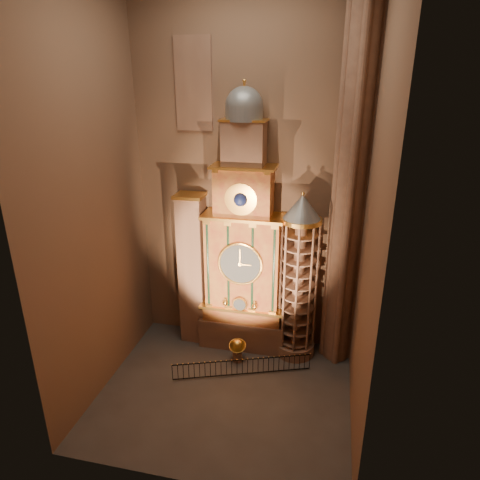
% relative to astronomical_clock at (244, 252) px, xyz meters
% --- Properties ---
extents(floor, '(14.00, 14.00, 0.00)m').
position_rel_astronomical_clock_xyz_m(floor, '(0.00, -4.96, -6.68)').
color(floor, '#383330').
rests_on(floor, ground).
extents(wall_back, '(22.00, 0.00, 22.00)m').
position_rel_astronomical_clock_xyz_m(wall_back, '(0.00, 1.04, 4.32)').
color(wall_back, brown).
rests_on(wall_back, floor).
extents(wall_left, '(0.00, 22.00, 22.00)m').
position_rel_astronomical_clock_xyz_m(wall_left, '(-7.00, -4.96, 4.32)').
color(wall_left, brown).
rests_on(wall_left, floor).
extents(wall_right, '(0.00, 22.00, 22.00)m').
position_rel_astronomical_clock_xyz_m(wall_right, '(7.00, -4.96, 4.32)').
color(wall_right, brown).
rests_on(wall_right, floor).
extents(astronomical_clock, '(5.60, 2.41, 16.70)m').
position_rel_astronomical_clock_xyz_m(astronomical_clock, '(0.00, 0.00, 0.00)').
color(astronomical_clock, '#8C634C').
rests_on(astronomical_clock, floor).
extents(portrait_tower, '(1.80, 1.60, 10.20)m').
position_rel_astronomical_clock_xyz_m(portrait_tower, '(-3.40, 0.02, -1.53)').
color(portrait_tower, '#8C634C').
rests_on(portrait_tower, floor).
extents(stair_turret, '(2.50, 2.50, 10.80)m').
position_rel_astronomical_clock_xyz_m(stair_turret, '(3.50, -0.26, -1.41)').
color(stair_turret, '#8C634C').
rests_on(stair_turret, floor).
extents(gothic_pier, '(2.04, 2.04, 22.00)m').
position_rel_astronomical_clock_xyz_m(gothic_pier, '(6.10, 0.04, 4.32)').
color(gothic_pier, '#8C634C').
rests_on(gothic_pier, floor).
extents(stained_glass_window, '(2.20, 0.14, 5.20)m').
position_rel_astronomical_clock_xyz_m(stained_glass_window, '(-3.20, 0.95, 9.82)').
color(stained_glass_window, navy).
rests_on(stained_glass_window, wall_back).
extents(celestial_globe, '(1.19, 1.13, 1.58)m').
position_rel_astronomical_clock_xyz_m(celestial_globe, '(0.05, -1.99, -5.73)').
color(celestial_globe, '#8C634C').
rests_on(celestial_globe, floor).
extents(iron_railing, '(7.85, 2.88, 1.07)m').
position_rel_astronomical_clock_xyz_m(iron_railing, '(0.65, -3.30, -6.10)').
color(iron_railing, black).
rests_on(iron_railing, floor).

